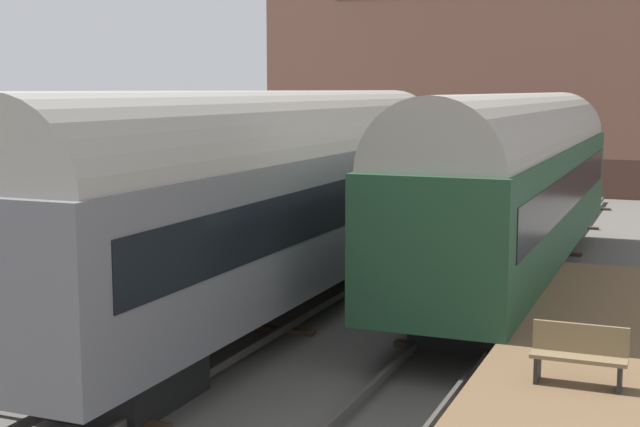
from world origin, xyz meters
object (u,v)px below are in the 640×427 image
(train_car_grey, at_px, (276,192))
(bench, at_px, (579,353))
(train_car_brown, at_px, (160,181))
(train_car_green, at_px, (517,177))

(train_car_grey, relative_size, bench, 13.21)
(train_car_brown, bearing_deg, bench, -31.43)
(train_car_brown, distance_m, bench, 13.94)
(train_car_green, bearing_deg, bench, -75.31)
(train_car_brown, relative_size, bench, 12.01)
(train_car_green, relative_size, bench, 13.30)
(train_car_brown, bearing_deg, train_car_grey, -25.62)
(train_car_green, bearing_deg, train_car_brown, -157.16)
(train_car_brown, bearing_deg, train_car_green, 22.84)
(train_car_grey, bearing_deg, train_car_brown, 154.38)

